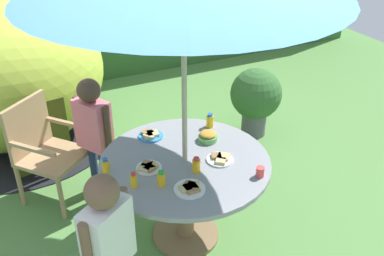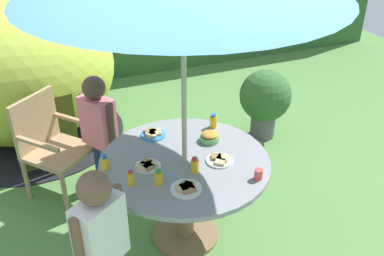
{
  "view_description": "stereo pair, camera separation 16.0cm",
  "coord_description": "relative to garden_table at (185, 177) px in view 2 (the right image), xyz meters",
  "views": [
    {
      "loc": [
        -1.06,
        -2.35,
        2.51
      ],
      "look_at": [
        0.06,
        0.01,
        0.98
      ],
      "focal_mm": 40.72,
      "sensor_mm": 36.0,
      "label": 1
    },
    {
      "loc": [
        -0.91,
        -2.41,
        2.51
      ],
      "look_at": [
        0.06,
        0.01,
        0.98
      ],
      "focal_mm": 40.72,
      "sensor_mm": 36.0,
      "label": 2
    }
  ],
  "objects": [
    {
      "name": "ground_plane",
      "position": [
        0.0,
        0.0,
        -0.59
      ],
      "size": [
        10.0,
        10.0,
        0.02
      ],
      "primitive_type": "cube",
      "color": "#548442"
    },
    {
      "name": "hedge_backdrop",
      "position": [
        0.0,
        3.6,
        0.27
      ],
      "size": [
        9.0,
        0.7,
        1.68
      ],
      "primitive_type": "cube",
      "color": "#33602D",
      "rests_on": "ground_plane"
    },
    {
      "name": "garden_table",
      "position": [
        0.0,
        0.0,
        0.0
      ],
      "size": [
        1.23,
        1.23,
        0.73
      ],
      "color": "brown",
      "rests_on": "ground_plane"
    },
    {
      "name": "wooden_chair",
      "position": [
        -0.87,
        1.0,
        -0.06
      ],
      "size": [
        0.68,
        0.68,
        0.92
      ],
      "rotation": [
        0.0,
        0.0,
        0.72
      ],
      "color": "tan",
      "rests_on": "ground_plane"
    },
    {
      "name": "dome_tent",
      "position": [
        -0.98,
        2.08,
        0.18
      ],
      "size": [
        2.2,
        2.2,
        1.53
      ],
      "rotation": [
        0.0,
        0.0,
        0.15
      ],
      "color": "#B2C63F",
      "rests_on": "ground_plane"
    },
    {
      "name": "potted_plant",
      "position": [
        1.34,
        1.13,
        -0.12
      ],
      "size": [
        0.55,
        0.55,
        0.76
      ],
      "color": "#595960",
      "rests_on": "ground_plane"
    },
    {
      "name": "child_in_pink_shirt",
      "position": [
        -0.47,
        0.8,
        0.15
      ],
      "size": [
        0.29,
        0.34,
        1.13
      ],
      "rotation": [
        0.0,
        0.0,
        -1.05
      ],
      "color": "navy",
      "rests_on": "ground_plane"
    },
    {
      "name": "child_in_white_shirt",
      "position": [
        -0.71,
        -0.5,
        0.16
      ],
      "size": [
        0.34,
        0.31,
        1.15
      ],
      "rotation": [
        0.0,
        0.0,
        0.61
      ],
      "color": "brown",
      "rests_on": "ground_plane"
    },
    {
      "name": "snack_bowl",
      "position": [
        0.27,
        0.17,
        0.19
      ],
      "size": [
        0.15,
        0.15,
        0.08
      ],
      "color": "#66B259",
      "rests_on": "garden_table"
    },
    {
      "name": "plate_center_front",
      "position": [
        -0.27,
        0.01,
        0.17
      ],
      "size": [
        0.18,
        0.18,
        0.03
      ],
      "color": "white",
      "rests_on": "garden_table"
    },
    {
      "name": "plate_mid_left",
      "position": [
        -0.11,
        -0.32,
        0.17
      ],
      "size": [
        0.21,
        0.21,
        0.03
      ],
      "color": "white",
      "rests_on": "garden_table"
    },
    {
      "name": "plate_near_left",
      "position": [
        -0.11,
        0.41,
        0.17
      ],
      "size": [
        0.2,
        0.2,
        0.03
      ],
      "color": "#338CD8",
      "rests_on": "garden_table"
    },
    {
      "name": "plate_mid_right",
      "position": [
        0.23,
        -0.11,
        0.17
      ],
      "size": [
        0.19,
        0.19,
        0.03
      ],
      "color": "white",
      "rests_on": "garden_table"
    },
    {
      "name": "juice_bottle_near_right",
      "position": [
        -0.26,
        -0.19,
        0.21
      ],
      "size": [
        0.06,
        0.06,
        0.11
      ],
      "color": "yellow",
      "rests_on": "garden_table"
    },
    {
      "name": "juice_bottle_far_left",
      "position": [
        0.01,
        -0.16,
        0.21
      ],
      "size": [
        0.06,
        0.06,
        0.11
      ],
      "color": "yellow",
      "rests_on": "garden_table"
    },
    {
      "name": "juice_bottle_far_right",
      "position": [
        -0.55,
        0.11,
        0.21
      ],
      "size": [
        0.05,
        0.05,
        0.11
      ],
      "color": "yellow",
      "rests_on": "garden_table"
    },
    {
      "name": "juice_bottle_center_back",
      "position": [
        0.38,
        0.35,
        0.21
      ],
      "size": [
        0.06,
        0.06,
        0.12
      ],
      "color": "yellow",
      "rests_on": "garden_table"
    },
    {
      "name": "juice_bottle_front_edge",
      "position": [
        -0.43,
        -0.13,
        0.21
      ],
      "size": [
        0.04,
        0.04,
        0.11
      ],
      "color": "yellow",
      "rests_on": "garden_table"
    },
    {
      "name": "cup_near",
      "position": [
        0.38,
        -0.39,
        0.19
      ],
      "size": [
        0.06,
        0.06,
        0.07
      ],
      "primitive_type": "cylinder",
      "color": "#E04C47",
      "rests_on": "garden_table"
    }
  ]
}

